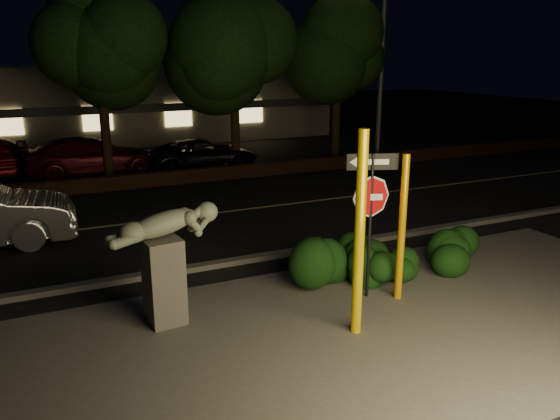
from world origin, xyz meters
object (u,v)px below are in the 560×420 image
object	(u,v)px
sculpture	(164,254)
signpost	(371,197)
yellow_pole_left	(359,236)
streetlight	(380,8)
parked_car_dark	(203,155)
parked_car_darkred	(92,156)
parked_car_red	(0,157)
yellow_pole_right	(402,229)

from	to	relation	value
sculpture	signpost	bearing A→B (deg)	-15.06
yellow_pole_left	signpost	size ratio (longest dim) A/B	1.23
streetlight	parked_car_dark	distance (m)	9.72
parked_car_darkred	parked_car_dark	distance (m)	4.36
sculpture	parked_car_red	xyz separation A→B (m)	(-2.98, 14.37, -0.49)
sculpture	parked_car_darkred	world-z (taller)	sculpture
sculpture	streetlight	xyz separation A→B (m)	(12.22, 11.74, 5.20)
yellow_pole_right	parked_car_darkred	bearing A→B (deg)	105.83
yellow_pole_right	streetlight	xyz separation A→B (m)	(7.94, 12.65, 5.07)
yellow_pole_right	parked_car_darkred	distance (m)	14.87
streetlight	parked_car_darkred	size ratio (longest dim) A/B	2.11
yellow_pole_right	parked_car_darkred	xyz separation A→B (m)	(-4.05, 14.29, -0.68)
yellow_pole_right	parked_car_darkred	size ratio (longest dim) A/B	0.55
streetlight	parked_car_dark	xyz separation A→B (m)	(-7.68, 0.95, -5.87)
streetlight	yellow_pole_right	bearing A→B (deg)	-118.11
parked_car_red	signpost	bearing A→B (deg)	-165.14
yellow_pole_left	parked_car_darkred	xyz separation A→B (m)	(-2.59, 15.09, -0.99)
yellow_pole_right	sculpture	xyz separation A→B (m)	(-4.28, 0.91, -0.13)
signpost	parked_car_red	size ratio (longest dim) A/B	0.60
yellow_pole_right	parked_car_red	size ratio (longest dim) A/B	0.60
signpost	parked_car_red	bearing A→B (deg)	134.77
yellow_pole_right	streetlight	world-z (taller)	streetlight
parked_car_darkred	parked_car_dark	bearing A→B (deg)	-101.45
yellow_pole_left	parked_car_red	size ratio (longest dim) A/B	0.74
yellow_pole_left	parked_car_red	xyz separation A→B (m)	(-5.80, 16.07, -0.94)
yellow_pole_right	parked_car_red	world-z (taller)	yellow_pole_right
yellow_pole_left	streetlight	world-z (taller)	streetlight
streetlight	parked_car_red	distance (m)	16.44
streetlight	parked_car_red	size ratio (longest dim) A/B	2.31
yellow_pole_left	parked_car_dark	world-z (taller)	yellow_pole_left
yellow_pole_left	sculpture	world-z (taller)	yellow_pole_left
yellow_pole_right	parked_car_darkred	world-z (taller)	yellow_pole_right
yellow_pole_left	sculpture	bearing A→B (deg)	148.86
parked_car_darkred	parked_car_dark	xyz separation A→B (m)	(4.31, -0.69, -0.13)
signpost	parked_car_dark	world-z (taller)	signpost
yellow_pole_left	yellow_pole_right	distance (m)	1.69
yellow_pole_right	yellow_pole_left	bearing A→B (deg)	-151.38
streetlight	parked_car_red	world-z (taller)	streetlight
parked_car_red	streetlight	bearing A→B (deg)	-109.27
parked_car_darkred	yellow_pole_left	bearing A→B (deg)	-172.63
parked_car_red	parked_car_dark	distance (m)	7.71
signpost	parked_car_red	world-z (taller)	signpost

